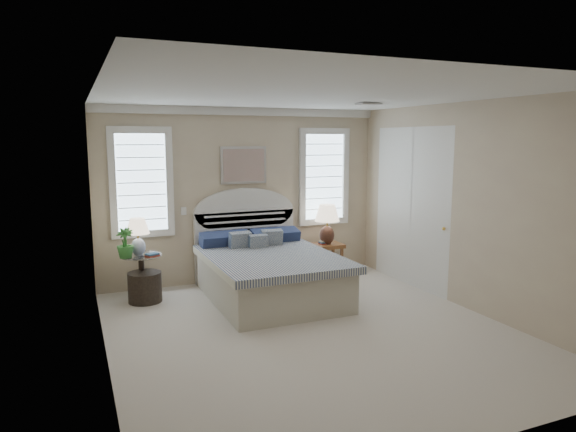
# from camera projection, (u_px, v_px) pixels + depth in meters

# --- Properties ---
(floor) EXTENTS (4.50, 5.00, 0.01)m
(floor) POSITION_uv_depth(u_px,v_px,m) (312.00, 331.00, 5.98)
(floor) COLOR beige
(floor) RESTS_ON ground
(ceiling) EXTENTS (4.50, 5.00, 0.01)m
(ceiling) POSITION_uv_depth(u_px,v_px,m) (313.00, 95.00, 5.58)
(ceiling) COLOR silver
(ceiling) RESTS_ON wall_back
(wall_back) EXTENTS (4.50, 0.02, 2.70)m
(wall_back) POSITION_uv_depth(u_px,v_px,m) (243.00, 195.00, 8.06)
(wall_back) COLOR tan
(wall_back) RESTS_ON floor
(wall_left) EXTENTS (0.02, 5.00, 2.70)m
(wall_left) POSITION_uv_depth(u_px,v_px,m) (101.00, 231.00, 4.91)
(wall_left) COLOR tan
(wall_left) RESTS_ON floor
(wall_right) EXTENTS (0.02, 5.00, 2.70)m
(wall_right) POSITION_uv_depth(u_px,v_px,m) (469.00, 207.00, 6.65)
(wall_right) COLOR tan
(wall_right) RESTS_ON floor
(crown_molding) EXTENTS (4.50, 0.08, 0.12)m
(crown_molding) POSITION_uv_depth(u_px,v_px,m) (243.00, 111.00, 7.83)
(crown_molding) COLOR silver
(crown_molding) RESTS_ON wall_back
(hvac_vent) EXTENTS (0.30, 0.20, 0.02)m
(hvac_vent) POSITION_uv_depth(u_px,v_px,m) (369.00, 104.00, 6.78)
(hvac_vent) COLOR #B2B2B2
(hvac_vent) RESTS_ON ceiling
(switch_plate) EXTENTS (0.08, 0.01, 0.12)m
(switch_plate) POSITION_uv_depth(u_px,v_px,m) (184.00, 211.00, 7.71)
(switch_plate) COLOR silver
(switch_plate) RESTS_ON wall_back
(window_left) EXTENTS (0.90, 0.06, 1.60)m
(window_left) POSITION_uv_depth(u_px,v_px,m) (141.00, 182.00, 7.41)
(window_left) COLOR silver
(window_left) RESTS_ON wall_back
(window_right) EXTENTS (0.90, 0.06, 1.60)m
(window_right) POSITION_uv_depth(u_px,v_px,m) (324.00, 177.00, 8.55)
(window_right) COLOR silver
(window_right) RESTS_ON wall_back
(painting) EXTENTS (0.74, 0.04, 0.58)m
(painting) POSITION_uv_depth(u_px,v_px,m) (244.00, 165.00, 7.95)
(painting) COLOR silver
(painting) RESTS_ON wall_back
(closet_door) EXTENTS (0.02, 1.80, 2.40)m
(closet_door) POSITION_uv_depth(u_px,v_px,m) (411.00, 207.00, 7.76)
(closet_door) COLOR silver
(closet_door) RESTS_ON floor
(bed) EXTENTS (1.72, 2.28, 1.47)m
(bed) POSITION_uv_depth(u_px,v_px,m) (267.00, 270.00, 7.25)
(bed) COLOR #BCB7A5
(bed) RESTS_ON floor
(side_table_left) EXTENTS (0.56, 0.56, 0.63)m
(side_table_left) POSITION_uv_depth(u_px,v_px,m) (142.00, 272.00, 7.16)
(side_table_left) COLOR black
(side_table_left) RESTS_ON floor
(nightstand_right) EXTENTS (0.50, 0.40, 0.53)m
(nightstand_right) POSITION_uv_depth(u_px,v_px,m) (327.00, 252.00, 8.39)
(nightstand_right) COLOR brown
(nightstand_right) RESTS_ON floor
(floor_pot) EXTENTS (0.47, 0.47, 0.41)m
(floor_pot) POSITION_uv_depth(u_px,v_px,m) (145.00, 287.00, 7.04)
(floor_pot) COLOR black
(floor_pot) RESTS_ON floor
(lamp_left) EXTENTS (0.34, 0.34, 0.52)m
(lamp_left) POSITION_uv_depth(u_px,v_px,m) (138.00, 233.00, 7.05)
(lamp_left) COLOR white
(lamp_left) RESTS_ON side_table_left
(lamp_right) EXTENTS (0.51, 0.51, 0.65)m
(lamp_right) POSITION_uv_depth(u_px,v_px,m) (327.00, 220.00, 8.29)
(lamp_right) COLOR black
(lamp_right) RESTS_ON nightstand_right
(potted_plant) EXTENTS (0.29, 0.29, 0.41)m
(potted_plant) POSITION_uv_depth(u_px,v_px,m) (125.00, 243.00, 6.90)
(potted_plant) COLOR #2E712D
(potted_plant) RESTS_ON side_table_left
(books_left) EXTENTS (0.20, 0.18, 0.05)m
(books_left) POSITION_uv_depth(u_px,v_px,m) (152.00, 255.00, 7.00)
(books_left) COLOR maroon
(books_left) RESTS_ON side_table_left
(books_right) EXTENTS (0.17, 0.13, 0.06)m
(books_right) POSITION_uv_depth(u_px,v_px,m) (324.00, 242.00, 8.32)
(books_right) COLOR maroon
(books_right) RESTS_ON nightstand_right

